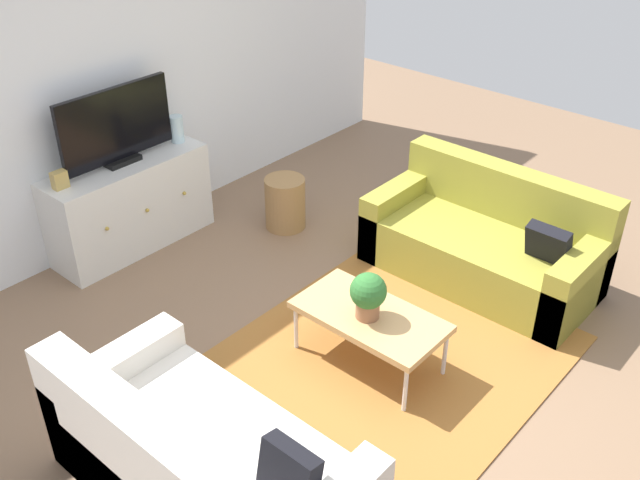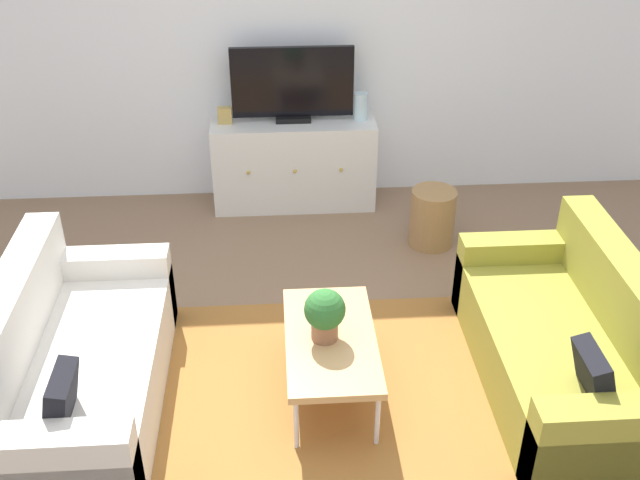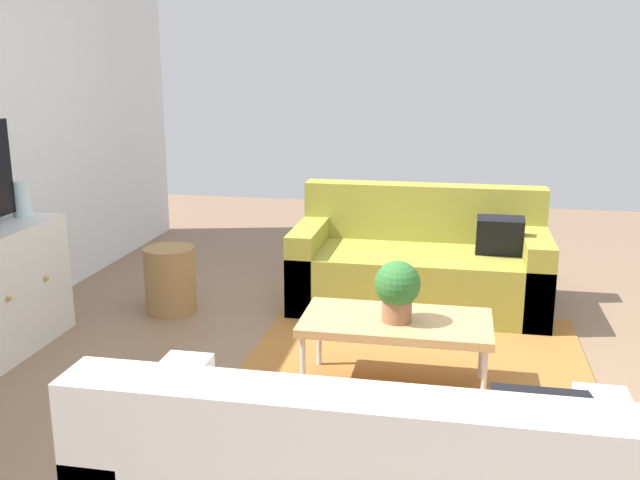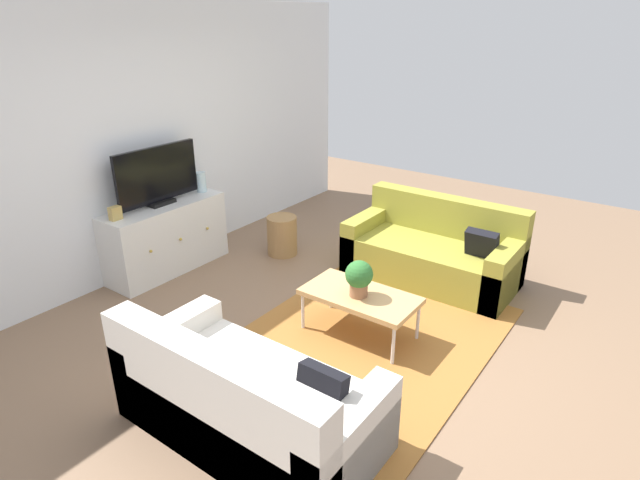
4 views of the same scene
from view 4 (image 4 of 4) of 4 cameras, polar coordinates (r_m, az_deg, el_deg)
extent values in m
plane|color=#84664C|center=(4.57, 3.39, -10.14)|extent=(10.00, 10.00, 0.00)
cube|color=white|center=(5.73, -18.64, 10.28)|extent=(6.40, 0.12, 2.70)
cube|color=#9E662D|center=(4.51, 5.03, -10.67)|extent=(2.50, 1.90, 0.01)
cube|color=silver|center=(3.55, -7.53, -17.56)|extent=(0.84, 1.70, 0.41)
cube|color=silver|center=(3.26, -11.74, -17.71)|extent=(0.20, 1.70, 0.80)
cube|color=silver|center=(3.97, -15.82, -12.04)|extent=(0.84, 0.18, 0.56)
cube|color=silver|center=(3.15, 3.37, -21.93)|extent=(0.84, 0.18, 0.56)
cube|color=black|center=(3.11, 0.12, -16.35)|extent=(0.16, 0.30, 0.31)
cube|color=olive|center=(5.49, 11.97, -2.21)|extent=(0.84, 1.70, 0.41)
cube|color=olive|center=(5.69, 13.49, 0.73)|extent=(0.20, 1.70, 0.80)
cube|color=olive|center=(5.77, 5.20, 0.31)|extent=(0.84, 0.18, 0.56)
cube|color=olive|center=(5.24, 19.58, -3.47)|extent=(0.84, 0.18, 0.56)
cube|color=black|center=(5.16, 17.25, -0.54)|extent=(0.18, 0.30, 0.32)
cube|color=tan|center=(4.38, 4.40, -6.13)|extent=(0.51, 0.96, 0.04)
cylinder|color=silver|center=(4.14, 8.00, -11.37)|extent=(0.03, 0.03, 0.35)
cylinder|color=silver|center=(4.47, 10.65, -8.76)|extent=(0.03, 0.03, 0.35)
cylinder|color=silver|center=(4.54, -1.88, -7.79)|extent=(0.03, 0.03, 0.35)
cylinder|color=silver|center=(4.84, 1.23, -5.68)|extent=(0.03, 0.03, 0.35)
cylinder|color=#936042|center=(4.31, 4.21, -5.46)|extent=(0.15, 0.15, 0.11)
sphere|color=#2D6B2D|center=(4.25, 4.26, -3.78)|extent=(0.23, 0.23, 0.23)
cube|color=silver|center=(5.74, -16.43, 0.27)|extent=(1.32, 0.44, 0.74)
sphere|color=#B79338|center=(5.35, -17.98, -1.18)|extent=(0.03, 0.03, 0.03)
sphere|color=#B79338|center=(5.56, -14.98, 0.08)|extent=(0.03, 0.03, 0.03)
sphere|color=#B79338|center=(5.78, -12.19, 1.25)|extent=(0.03, 0.03, 0.03)
cube|color=black|center=(5.62, -17.00, 3.97)|extent=(0.28, 0.16, 0.04)
cube|color=black|center=(5.54, -17.36, 6.88)|extent=(0.96, 0.04, 0.56)
cylinder|color=silver|center=(5.91, -12.87, 6.21)|extent=(0.11, 0.11, 0.22)
cube|color=tan|center=(5.31, -21.47, 2.74)|extent=(0.11, 0.07, 0.13)
cylinder|color=#9E7547|center=(5.95, -4.16, 0.50)|extent=(0.34, 0.34, 0.45)
camera|label=1|loc=(0.79, 104.99, 62.42)|focal=40.65mm
camera|label=2|loc=(3.32, 64.68, 19.83)|focal=41.87mm
camera|label=3|loc=(1.88, -52.87, -13.05)|focal=40.45mm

